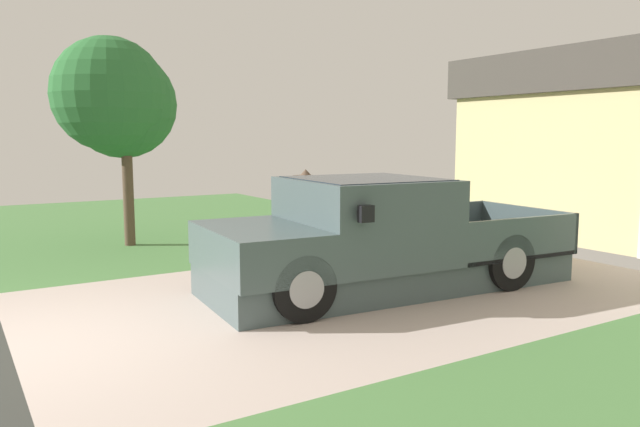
% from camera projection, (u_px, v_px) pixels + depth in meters
% --- Properties ---
extents(pickup_truck, '(2.41, 5.41, 1.58)m').
position_uv_depth(pickup_truck, '(368.00, 241.00, 8.52)').
color(pickup_truck, '#435355').
rests_on(pickup_truck, ground).
extents(person_with_hat, '(0.47, 0.42, 1.63)m').
position_uv_depth(person_with_hat, '(306.00, 216.00, 9.69)').
color(person_with_hat, brown).
rests_on(person_with_hat, ground).
extents(handbag, '(0.29, 0.17, 0.43)m').
position_uv_depth(handbag, '(290.00, 261.00, 9.91)').
color(handbag, '#B24C56').
rests_on(handbag, ground).
extents(front_yard_tree, '(2.38, 2.43, 4.04)m').
position_uv_depth(front_yard_tree, '(116.00, 100.00, 11.82)').
color(front_yard_tree, brown).
rests_on(front_yard_tree, ground).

